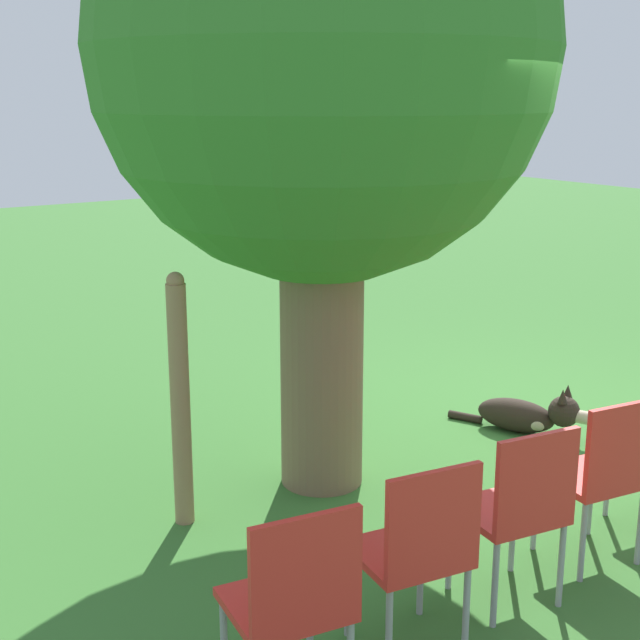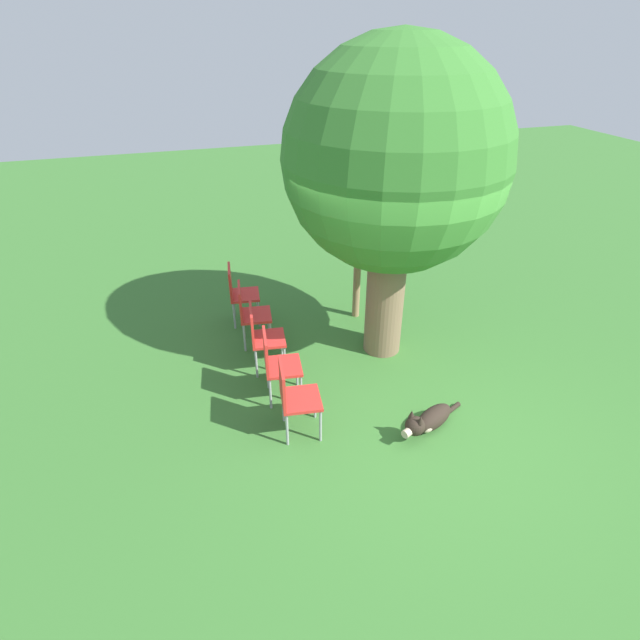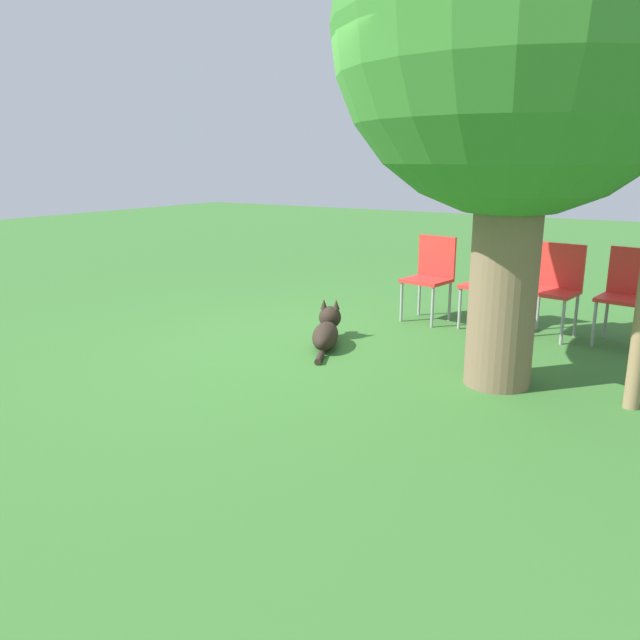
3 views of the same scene
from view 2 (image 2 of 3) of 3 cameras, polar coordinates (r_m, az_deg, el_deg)
The scene contains 9 objects.
ground_plane at distance 6.06m, azimuth 11.76°, elevation -10.31°, with size 30.00×30.00×0.00m, color #38702D.
oak_tree at distance 6.02m, azimuth 8.61°, elevation 17.38°, with size 2.63×2.63×3.91m.
dog at distance 5.76m, azimuth 12.27°, elevation -11.15°, with size 0.96×0.53×0.39m.
fence_post at distance 7.45m, azimuth 4.27°, elevation 5.36°, with size 0.11×0.11×1.44m.
red_chair_0 at distance 5.37m, azimuth -3.09°, elevation -8.50°, with size 0.48×0.49×0.90m.
red_chair_1 at distance 5.86m, azimuth -5.05°, elevation -4.78°, with size 0.48×0.49×0.90m.
red_chair_2 at distance 6.37m, azimuth -6.69°, elevation -1.63°, with size 0.48×0.49×0.90m.
red_chair_3 at distance 6.91m, azimuth -8.08°, elevation 1.04°, with size 0.48×0.49×0.90m.
red_chair_4 at distance 7.46m, azimuth -9.27°, elevation 3.32°, with size 0.48×0.49×0.90m.
Camera 2 is at (-2.49, -3.88, 3.94)m, focal length 28.00 mm.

